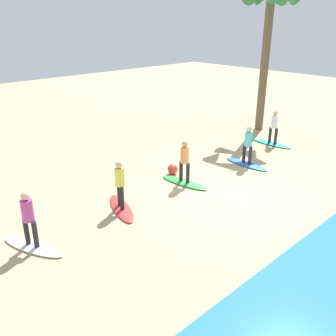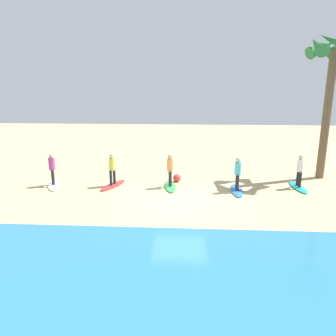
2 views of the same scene
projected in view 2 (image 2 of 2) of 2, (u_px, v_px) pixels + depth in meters
name	position (u px, v px, depth m)	size (l,w,h in m)	color
ground_plane	(180.00, 201.00, 14.62)	(60.00, 60.00, 0.00)	tan
surfboard_teal	(298.00, 187.00, 16.52)	(2.10, 0.56, 0.09)	teal
surfer_teal	(300.00, 168.00, 16.27)	(0.32, 0.46, 1.64)	#232328
surfboard_blue	(237.00, 190.00, 15.98)	(2.10, 0.56, 0.09)	blue
surfer_blue	(238.00, 171.00, 15.73)	(0.32, 0.46, 1.64)	#232328
surfboard_green	(170.00, 186.00, 16.65)	(2.10, 0.56, 0.09)	green
surfer_green	(170.00, 168.00, 16.40)	(0.32, 0.46, 1.64)	#232328
surfboard_red	(113.00, 185.00, 16.83)	(2.10, 0.56, 0.09)	red
surfer_red	(112.00, 167.00, 16.58)	(0.32, 0.44, 1.64)	#232328
surfboard_white	(54.00, 185.00, 16.90)	(2.10, 0.56, 0.09)	white
surfer_white	(52.00, 166.00, 16.65)	(0.32, 0.44, 1.64)	#232328
palm_tree	(333.00, 62.00, 16.83)	(2.88, 3.03, 7.86)	brown
beach_ball	(177.00, 178.00, 17.54)	(0.42, 0.42, 0.42)	#E53838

